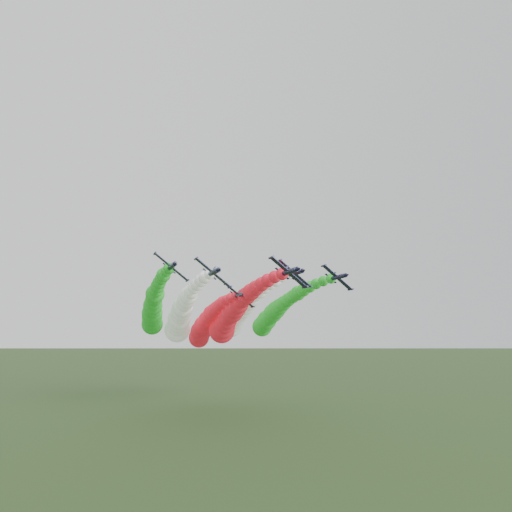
{
  "coord_description": "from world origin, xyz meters",
  "views": [
    {
      "loc": [
        -28.13,
        -93.34,
        22.49
      ],
      "look_at": [
        5.02,
        4.0,
        39.21
      ],
      "focal_mm": 35.0,
      "sensor_mm": 36.0,
      "label": 1
    }
  ],
  "objects_px": {
    "jet_inner_left": "(181,317)",
    "jet_outer_left": "(153,310)",
    "jet_lead": "(230,317)",
    "jet_outer_right": "(274,314)",
    "jet_trail": "(204,327)",
    "jet_inner_right": "(240,313)"
  },
  "relations": [
    {
      "from": "jet_inner_left",
      "to": "jet_outer_left",
      "type": "height_order",
      "value": "jet_outer_left"
    },
    {
      "from": "jet_lead",
      "to": "jet_inner_left",
      "type": "relative_size",
      "value": 1.0
    },
    {
      "from": "jet_outer_right",
      "to": "jet_trail",
      "type": "bearing_deg",
      "value": 150.1
    },
    {
      "from": "jet_inner_left",
      "to": "jet_inner_right",
      "type": "xyz_separation_m",
      "value": [
        17.89,
        0.75,
        1.41
      ]
    },
    {
      "from": "jet_lead",
      "to": "jet_inner_right",
      "type": "bearing_deg",
      "value": 58.91
    },
    {
      "from": "jet_lead",
      "to": "jet_trail",
      "type": "height_order",
      "value": "jet_lead"
    },
    {
      "from": "jet_inner_left",
      "to": "jet_inner_right",
      "type": "distance_m",
      "value": 17.96
    },
    {
      "from": "jet_outer_left",
      "to": "jet_outer_right",
      "type": "relative_size",
      "value": 1.0
    },
    {
      "from": "jet_inner_right",
      "to": "jet_trail",
      "type": "distance_m",
      "value": 19.46
    },
    {
      "from": "jet_inner_left",
      "to": "jet_trail",
      "type": "relative_size",
      "value": 1.0
    },
    {
      "from": "jet_trail",
      "to": "jet_inner_right",
      "type": "bearing_deg",
      "value": -69.35
    },
    {
      "from": "jet_inner_left",
      "to": "jet_trail",
      "type": "height_order",
      "value": "jet_inner_left"
    },
    {
      "from": "jet_lead",
      "to": "jet_inner_left",
      "type": "xyz_separation_m",
      "value": [
        -12.19,
        8.7,
        0.25
      ]
    },
    {
      "from": "jet_inner_right",
      "to": "jet_inner_left",
      "type": "bearing_deg",
      "value": -177.59
    },
    {
      "from": "jet_lead",
      "to": "jet_inner_right",
      "type": "height_order",
      "value": "jet_inner_right"
    },
    {
      "from": "jet_outer_right",
      "to": "jet_lead",
      "type": "bearing_deg",
      "value": -139.75
    },
    {
      "from": "jet_lead",
      "to": "jet_inner_left",
      "type": "bearing_deg",
      "value": 144.46
    },
    {
      "from": "jet_lead",
      "to": "jet_outer_left",
      "type": "xyz_separation_m",
      "value": [
        -19.18,
        14.54,
        2.37
      ]
    },
    {
      "from": "jet_trail",
      "to": "jet_lead",
      "type": "bearing_deg",
      "value": -87.83
    },
    {
      "from": "jet_outer_right",
      "to": "jet_trail",
      "type": "height_order",
      "value": "jet_outer_right"
    },
    {
      "from": "jet_inner_right",
      "to": "jet_outer_right",
      "type": "relative_size",
      "value": 1.0
    },
    {
      "from": "jet_lead",
      "to": "jet_outer_right",
      "type": "distance_m",
      "value": 24.72
    }
  ]
}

